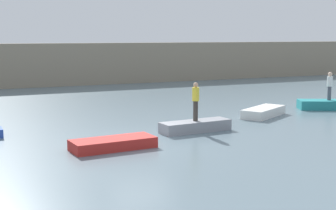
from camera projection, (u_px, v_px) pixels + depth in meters
The scene contains 8 objects.
ground_plane at pixel (142, 142), 20.09m from camera, with size 120.00×120.00×0.00m, color slate.
embankment_wall at pixel (37, 65), 41.42m from camera, with size 80.00×1.20×3.71m, color gray.
rowboat_red at pixel (113, 144), 18.82m from camera, with size 3.27×1.27×0.42m, color red.
rowboat_grey at pixel (195, 126), 22.23m from camera, with size 3.37×0.98×0.50m, color gray.
rowboat_white at pixel (264, 112), 26.41m from camera, with size 3.21×1.21×0.48m, color white.
rowboat_teal at pixel (329, 105), 29.02m from camera, with size 3.55×1.25×0.54m, color teal.
person_yellow_shirt at pixel (196, 100), 22.06m from camera, with size 0.32×0.32×1.77m.
person_white_shirt at pixel (330, 84), 28.85m from camera, with size 0.32×0.32×1.68m.
Camera 1 is at (-7.31, -18.30, 4.36)m, focal length 51.92 mm.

